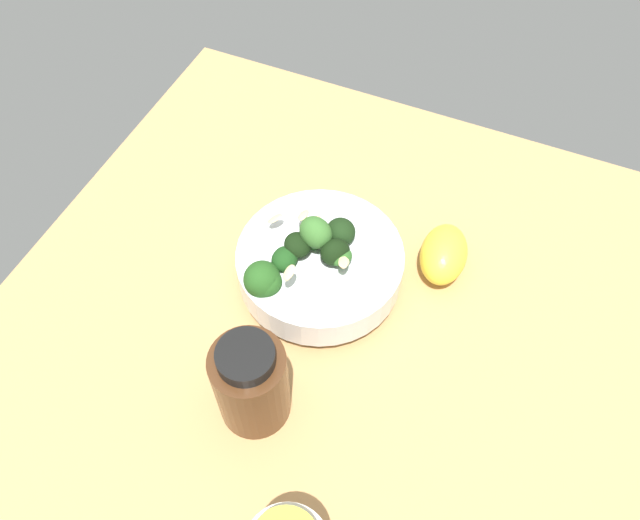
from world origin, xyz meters
TOP-DOWN VIEW (x-y plane):
  - ground_plane at (0.00, 0.00)cm, footprint 69.12×69.12cm
  - bowl_of_broccoli at (2.49, -3.20)cm, footprint 17.72×17.72cm
  - lemon_wedge at (-9.44, -10.62)cm, footprint 6.03×8.29cm
  - bottle_tall at (2.22, 12.41)cm, footprint 6.88×6.88cm

SIDE VIEW (x-z plane):
  - ground_plane at x=0.00cm, z-range -4.32..0.00cm
  - lemon_wedge at x=-9.44cm, z-range 0.00..4.82cm
  - bowl_of_broccoli at x=2.49cm, z-range -1.38..8.63cm
  - bottle_tall at x=2.22cm, z-range -0.30..11.18cm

